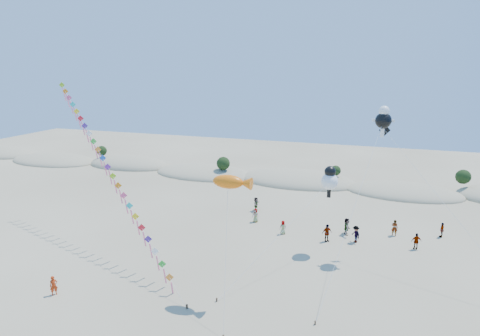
% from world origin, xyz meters
% --- Properties ---
extents(dune_ridge, '(145.30, 11.49, 5.57)m').
position_xyz_m(dune_ridge, '(1.06, 45.14, 0.11)').
color(dune_ridge, tan).
rests_on(dune_ridge, ground).
extents(kite_train, '(23.89, 15.40, 16.89)m').
position_xyz_m(kite_train, '(-13.89, 15.78, 8.50)').
color(kite_train, '#3F2D1E').
rests_on(kite_train, ground).
extents(fish_kite, '(3.08, 6.08, 9.97)m').
position_xyz_m(fish_kite, '(1.30, 10.65, 9.41)').
color(fish_kite, '#3F2D1E').
rests_on(fish_kite, ground).
extents(cartoon_kite_low, '(7.85, 13.11, 8.65)m').
position_xyz_m(cartoon_kite_low, '(7.45, 21.42, 7.31)').
color(cartoon_kite_low, '#3F2D1E').
rests_on(cartoon_kite_low, ground).
extents(cartoon_kite_high, '(4.73, 14.45, 14.46)m').
position_xyz_m(cartoon_kite_high, '(11.89, 22.37, 13.23)').
color(cartoon_kite_high, '#3F2D1E').
rests_on(cartoon_kite_high, ground).
extents(dark_kite, '(12.15, 10.07, 12.62)m').
position_xyz_m(dark_kite, '(15.17, 20.80, 8.89)').
color(dark_kite, '#3F2D1E').
rests_on(dark_kite, ground).
extents(flyer_foreground, '(0.67, 0.71, 1.62)m').
position_xyz_m(flyer_foreground, '(-12.30, 5.94, 0.81)').
color(flyer_foreground, '#AA2D0D').
rests_on(flyer_foreground, ground).
extents(beachgoers, '(21.94, 7.98, 1.91)m').
position_xyz_m(beachgoers, '(7.42, 26.02, 0.89)').
color(beachgoers, slate).
rests_on(beachgoers, ground).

